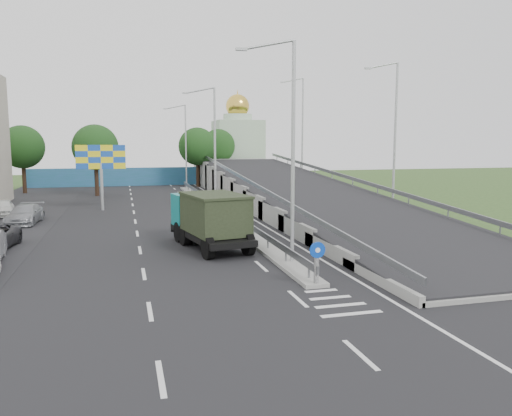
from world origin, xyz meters
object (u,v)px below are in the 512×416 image
object	(u,v)px
billboard	(101,161)
parked_car_d	(25,214)
dump_truck	(209,217)
parked_car_e	(3,208)
lamp_post_far	(184,142)
lamp_post_near	(289,140)
lamp_post_mid	(213,141)
church	(238,145)
sign_bollard	(317,263)

from	to	relation	value
billboard	parked_car_d	bearing A→B (deg)	-130.53
dump_truck	parked_car_e	distance (m)	20.59
parked_car_d	parked_car_e	size ratio (longest dim) A/B	1.20
dump_truck	parked_car_d	size ratio (longest dim) A/B	1.53
lamp_post_far	lamp_post_near	bearing A→B (deg)	-90.00
lamp_post_near	billboard	xyz separation A→B (m)	(-9.11, 22.00, -1.62)
lamp_post_mid	lamp_post_far	distance (m)	20.00
lamp_post_mid	church	world-z (taller)	church
lamp_post_mid	parked_car_d	world-z (taller)	lamp_post_mid
sign_bollard	lamp_post_far	world-z (taller)	lamp_post_far
lamp_post_mid	parked_car_d	size ratio (longest dim) A/B	2.15
lamp_post_near	billboard	bearing A→B (deg)	112.49
lamp_post_near	lamp_post_far	xyz separation A→B (m)	(0.00, 40.00, 0.00)
billboard	dump_truck	bearing A→B (deg)	-70.02
lamp_post_mid	lamp_post_far	xyz separation A→B (m)	(0.00, 20.00, 0.00)
lamp_post_mid	billboard	bearing A→B (deg)	167.62
lamp_post_far	church	distance (m)	17.15
lamp_post_far	billboard	bearing A→B (deg)	-116.84
church	parked_car_d	size ratio (longest dim) A/B	2.94
lamp_post_mid	church	distance (m)	35.41
lamp_post_mid	dump_truck	bearing A→B (deg)	-100.78
billboard	sign_bollard	bearing A→B (deg)	-70.79
parked_car_d	church	bearing A→B (deg)	62.37
lamp_post_mid	church	size ratio (longest dim) A/B	0.73
lamp_post_mid	dump_truck	distance (m)	15.95
lamp_post_mid	lamp_post_far	size ratio (longest dim) A/B	1.00
lamp_post_far	church	xyz separation A→B (m)	(9.89, 14.00, -0.50)
billboard	parked_car_d	size ratio (longest dim) A/B	1.17
lamp_post_near	parked_car_d	bearing A→B (deg)	131.22
lamp_post_near	church	world-z (taller)	church
church	parked_car_e	bearing A→B (deg)	-128.03
sign_bollard	church	size ratio (longest dim) A/B	0.12
parked_car_d	dump_truck	bearing A→B (deg)	-40.26
church	billboard	xyz separation A→B (m)	(-19.00, -32.00, -1.12)
lamp_post_far	church	world-z (taller)	church
lamp_post_far	dump_truck	world-z (taller)	lamp_post_far
church	parked_car_d	distance (m)	45.09
sign_bollard	parked_car_e	world-z (taller)	sign_bollard
sign_bollard	billboard	distance (m)	27.53
church	parked_car_d	world-z (taller)	church
sign_bollard	lamp_post_mid	world-z (taller)	lamp_post_mid
lamp_post_far	parked_car_d	distance (m)	28.21
dump_truck	billboard	bearing A→B (deg)	99.36
dump_truck	lamp_post_mid	bearing A→B (deg)	68.59
sign_bollard	dump_truck	distance (m)	9.15
lamp_post_near	dump_truck	world-z (taller)	lamp_post_near
church	parked_car_d	bearing A→B (deg)	-122.39
lamp_post_near	parked_car_e	world-z (taller)	lamp_post_near
parked_car_e	lamp_post_far	bearing A→B (deg)	41.44
dump_truck	sign_bollard	bearing A→B (deg)	-82.95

